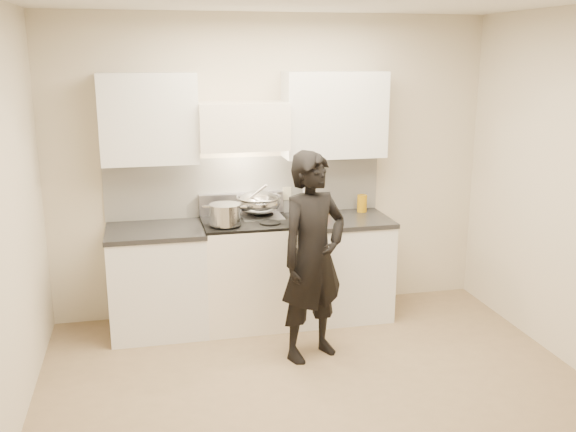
{
  "coord_description": "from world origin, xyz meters",
  "views": [
    {
      "loc": [
        -1.14,
        -3.9,
        2.35
      ],
      "look_at": [
        -0.01,
        1.05,
        1.06
      ],
      "focal_mm": 40.0,
      "sensor_mm": 36.0,
      "label": 1
    }
  ],
  "objects_px": {
    "stove": "(247,272)",
    "wok": "(259,202)",
    "counter_right": "(337,266)",
    "person": "(313,257)",
    "utensil_crock": "(306,203)"
  },
  "relations": [
    {
      "from": "stove",
      "to": "wok",
      "type": "distance_m",
      "value": 0.62
    },
    {
      "from": "counter_right",
      "to": "person",
      "type": "distance_m",
      "value": 0.95
    },
    {
      "from": "wok",
      "to": "person",
      "type": "bearing_deg",
      "value": -74.07
    },
    {
      "from": "stove",
      "to": "counter_right",
      "type": "height_order",
      "value": "stove"
    },
    {
      "from": "wok",
      "to": "counter_right",
      "type": "bearing_deg",
      "value": -11.42
    },
    {
      "from": "wok",
      "to": "utensil_crock",
      "type": "bearing_deg",
      "value": 4.11
    },
    {
      "from": "counter_right",
      "to": "stove",
      "type": "bearing_deg",
      "value": -180.0
    },
    {
      "from": "stove",
      "to": "utensil_crock",
      "type": "xyz_separation_m",
      "value": [
        0.58,
        0.17,
        0.55
      ]
    },
    {
      "from": "wok",
      "to": "utensil_crock",
      "type": "relative_size",
      "value": 1.37
    },
    {
      "from": "counter_right",
      "to": "person",
      "type": "xyz_separation_m",
      "value": [
        -0.43,
        -0.77,
        0.36
      ]
    },
    {
      "from": "utensil_crock",
      "to": "person",
      "type": "bearing_deg",
      "value": -101.24
    },
    {
      "from": "counter_right",
      "to": "person",
      "type": "height_order",
      "value": "person"
    },
    {
      "from": "stove",
      "to": "counter_right",
      "type": "bearing_deg",
      "value": 0.0
    },
    {
      "from": "stove",
      "to": "utensil_crock",
      "type": "relative_size",
      "value": 2.73
    },
    {
      "from": "utensil_crock",
      "to": "person",
      "type": "distance_m",
      "value": 0.98
    }
  ]
}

